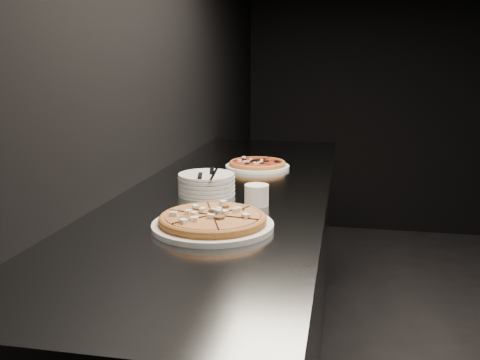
% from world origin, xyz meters
% --- Properties ---
extents(wall_left, '(0.02, 5.00, 2.80)m').
position_xyz_m(wall_left, '(-2.50, 0.00, 1.40)').
color(wall_left, black).
rests_on(wall_left, floor).
extents(counter, '(0.74, 2.44, 0.92)m').
position_xyz_m(counter, '(-2.13, 0.00, 0.46)').
color(counter, slate).
rests_on(counter, floor).
extents(pizza_mushroom, '(0.36, 0.36, 0.04)m').
position_xyz_m(pizza_mushroom, '(-2.07, -0.52, 0.94)').
color(pizza_mushroom, white).
rests_on(pizza_mushroom, counter).
extents(pizza_tomato, '(0.29, 0.29, 0.03)m').
position_xyz_m(pizza_tomato, '(-2.09, 0.37, 0.94)').
color(pizza_tomato, white).
rests_on(pizza_tomato, counter).
extents(plate_stack, '(0.20, 0.20, 0.08)m').
position_xyz_m(plate_stack, '(-2.19, -0.13, 0.96)').
color(plate_stack, white).
rests_on(plate_stack, counter).
extents(cutlery, '(0.07, 0.22, 0.01)m').
position_xyz_m(cutlery, '(-2.18, -0.15, 1.00)').
color(cutlery, '#B9BCC0').
rests_on(cutlery, plate_stack).
extents(ramekin, '(0.08, 0.08, 0.07)m').
position_xyz_m(ramekin, '(-1.99, -0.25, 0.96)').
color(ramekin, white).
rests_on(ramekin, counter).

